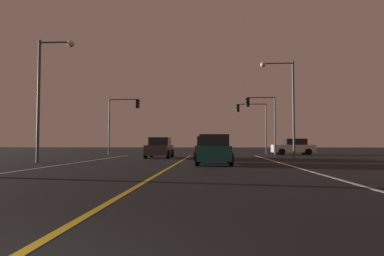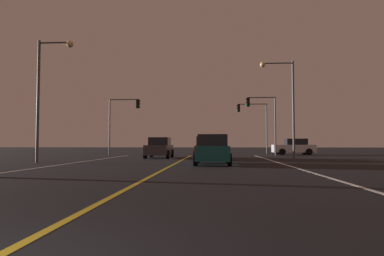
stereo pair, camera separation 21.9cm
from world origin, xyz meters
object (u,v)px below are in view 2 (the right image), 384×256
(car_ahead_far, at_px, (208,149))
(traffic_light_far_right, at_px, (252,117))
(car_lead_same_lane, at_px, (213,150))
(car_oncoming, at_px, (159,148))
(traffic_light_near_left, at_px, (124,114))
(traffic_light_near_right, at_px, (262,112))
(street_lamp_left_mid, at_px, (47,84))
(car_crossing_side, at_px, (294,147))
(street_lamp_right_far, at_px, (285,96))

(car_ahead_far, xyz_separation_m, traffic_light_far_right, (4.92, 14.53, 3.51))
(car_lead_same_lane, relative_size, car_ahead_far, 1.00)
(car_oncoming, bearing_deg, traffic_light_far_right, 142.26)
(traffic_light_near_left, xyz_separation_m, traffic_light_far_right, (13.71, 5.50, 0.06))
(traffic_light_near_right, xyz_separation_m, street_lamp_left_mid, (-15.16, -13.71, 0.58))
(car_crossing_side, relative_size, car_ahead_far, 1.00)
(car_ahead_far, xyz_separation_m, traffic_light_near_left, (-8.79, 9.03, 3.44))
(traffic_light_near_right, bearing_deg, street_lamp_left_mid, 42.14)
(car_oncoming, xyz_separation_m, street_lamp_right_far, (10.20, -0.60, 4.18))
(car_crossing_side, xyz_separation_m, car_lead_same_lane, (-8.48, -16.73, 0.00))
(traffic_light_far_right, bearing_deg, car_oncoming, 52.26)
(car_oncoming, height_order, street_lamp_left_mid, street_lamp_left_mid)
(car_lead_same_lane, height_order, street_lamp_right_far, street_lamp_right_far)
(car_oncoming, xyz_separation_m, car_ahead_far, (4.09, -2.89, 0.00))
(car_crossing_side, bearing_deg, traffic_light_near_right, 29.98)
(car_oncoming, relative_size, street_lamp_right_far, 0.55)
(traffic_light_near_right, xyz_separation_m, street_lamp_right_far, (0.92, -6.74, 0.69))
(car_crossing_side, relative_size, street_lamp_right_far, 0.55)
(car_ahead_far, bearing_deg, street_lamp_left_mid, 115.18)
(traffic_light_near_left, distance_m, street_lamp_left_mid, 13.78)
(traffic_light_near_right, xyz_separation_m, traffic_light_near_left, (-13.98, 0.00, -0.04))
(traffic_light_near_right, relative_size, street_lamp_right_far, 0.75)
(car_crossing_side, height_order, car_oncoming, same)
(street_lamp_left_mid, bearing_deg, car_oncoming, 52.20)
(car_ahead_far, bearing_deg, traffic_light_near_left, 44.22)
(car_lead_same_lane, distance_m, traffic_light_far_right, 20.94)
(car_ahead_far, relative_size, traffic_light_near_left, 0.75)
(car_lead_same_lane, xyz_separation_m, car_ahead_far, (-0.35, 5.61, 0.00))
(traffic_light_near_left, bearing_deg, car_crossing_side, 6.79)
(car_crossing_side, bearing_deg, car_oncoming, 32.53)
(traffic_light_near_left, bearing_deg, car_ahead_far, -45.78)
(traffic_light_near_left, xyz_separation_m, street_lamp_left_mid, (-1.17, -13.71, 0.63))
(traffic_light_near_left, bearing_deg, car_oncoming, -52.59)
(car_oncoming, bearing_deg, car_ahead_far, 54.77)
(traffic_light_near_right, bearing_deg, car_crossing_side, -150.02)
(traffic_light_near_right, relative_size, traffic_light_far_right, 1.00)
(car_oncoming, relative_size, street_lamp_left_mid, 0.56)
(car_ahead_far, relative_size, street_lamp_right_far, 0.55)
(traffic_light_near_right, bearing_deg, car_oncoming, 33.49)
(car_oncoming, xyz_separation_m, traffic_light_near_right, (9.28, 6.14, 3.49))
(car_oncoming, distance_m, traffic_light_near_right, 11.67)
(car_oncoming, bearing_deg, street_lamp_left_mid, -37.80)
(traffic_light_far_right, bearing_deg, car_crossing_side, 139.00)
(car_oncoming, distance_m, traffic_light_far_right, 15.13)
(car_ahead_far, xyz_separation_m, traffic_light_near_right, (5.20, 9.03, 3.49))
(car_ahead_far, relative_size, traffic_light_near_right, 0.74)
(car_oncoming, height_order, traffic_light_far_right, traffic_light_far_right)
(car_ahead_far, height_order, traffic_light_far_right, traffic_light_far_right)
(car_ahead_far, xyz_separation_m, street_lamp_left_mid, (-9.96, -4.68, 4.07))
(car_oncoming, height_order, street_lamp_right_far, street_lamp_right_far)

